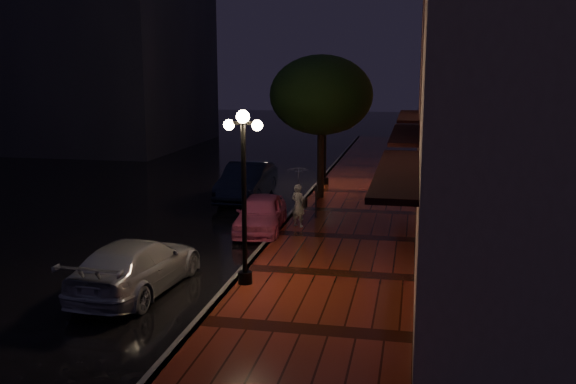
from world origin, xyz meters
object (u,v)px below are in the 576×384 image
Objects in this scene: navy_car at (247,182)px; silver_car at (137,266)px; woman_with_umbrella at (298,187)px; streetlamp_near at (244,187)px; streetlamp_far at (325,131)px; street_tree at (321,97)px; parking_meter at (316,198)px; pink_car at (261,214)px.

navy_car is 1.04× the size of silver_car.
woman_with_umbrella reaches higher than silver_car.
streetlamp_near is 0.91× the size of navy_car.
streetlamp_near is at bearing -90.00° from streetlamp_far.
navy_car is at bearing 104.65° from streetlamp_near.
woman_with_umbrella is (-0.01, -5.04, -2.74)m from street_tree.
parking_meter is at bearing -108.31° from silver_car.
streetlamp_far is 3.44m from street_tree.
parking_meter is (3.41, -3.30, 0.10)m from navy_car.
streetlamp_near is 7.49m from parking_meter.
woman_with_umbrella is (0.25, 5.95, -1.10)m from streetlamp_near.
street_tree reaches higher than pink_car.
streetlamp_near reaches higher than silver_car.
streetlamp_near is 5.96m from pink_car.
silver_car is at bearing -99.91° from streetlamp_far.
streetlamp_near reaches higher than parking_meter.
silver_car is 2.23× the size of woman_with_umbrella.
streetlamp_far is at bearing -63.63° from woman_with_umbrella.
silver_car is (0.19, -11.25, -0.12)m from navy_car.
navy_car is (-3.02, -0.43, -3.47)m from street_tree.
street_tree reaches higher than streetlamp_far.
streetlamp_near reaches higher than woman_with_umbrella.
pink_car is (-1.21, -5.44, -3.61)m from street_tree.
street_tree is 4.84× the size of parking_meter.
streetlamp_far is 0.91× the size of navy_car.
street_tree reaches higher than parking_meter.
streetlamp_far is 6.98m from parking_meter.
street_tree is 5.04m from parking_meter.
street_tree is at bearing -99.88° from silver_car.
woman_with_umbrella is at bearing -90.07° from street_tree.
streetlamp_far reaches higher than woman_with_umbrella.
navy_car reaches higher than parking_meter.
parking_meter is at bearing 84.89° from streetlamp_near.
streetlamp_near is 3.60× the size of parking_meter.
navy_car reaches higher than silver_car.
streetlamp_far is at bearing 50.76° from navy_car.
streetlamp_near is 0.95× the size of silver_car.
silver_car is (-1.62, -6.24, 0.03)m from pink_car.
pink_car is 1.54m from woman_with_umbrella.
street_tree is at bearing -85.09° from streetlamp_far.
navy_car is at bearing 132.04° from parking_meter.
woman_with_umbrella is at bearing 87.57° from streetlamp_near.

